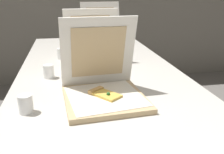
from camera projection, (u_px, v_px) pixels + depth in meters
table at (103, 84)px, 1.37m from camera, size 0.92×2.37×0.74m
pizza_box_front at (103, 88)px, 1.07m from camera, size 0.36×0.36×0.34m
pizza_box_middle at (93, 57)px, 1.55m from camera, size 0.35×0.35×0.34m
pizza_box_back at (105, 41)px, 2.04m from camera, size 0.36×0.43×0.35m
cup_white_far at (61, 54)px, 1.69m from camera, size 0.06×0.06×0.07m
cup_white_mid at (49, 71)px, 1.33m from camera, size 0.06×0.06×0.07m
cup_white_near_left at (26, 104)px, 0.95m from camera, size 0.06×0.06×0.07m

